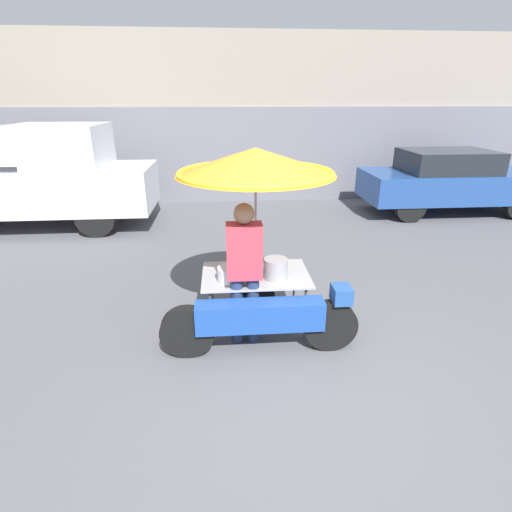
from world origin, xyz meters
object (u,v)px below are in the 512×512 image
Objects in this scene: vendor_person at (245,268)px; parked_car at (451,181)px; pickup_truck at (31,180)px; vendor_motorcycle_cart at (257,199)px.

parked_car is at bearing 44.58° from vendor_person.
pickup_truck is at bearing -177.64° from parked_car.
vendor_motorcycle_cart is at bearing 58.83° from vendor_person.
vendor_person is 0.31× the size of pickup_truck.
vendor_person is at bearing -48.35° from pickup_truck.
parked_car is at bearing 43.99° from vendor_motorcycle_cart.
pickup_truck is (-4.22, 4.74, 0.10)m from vendor_person.
pickup_truck reaches higher than parked_car.
parked_car is 0.79× the size of pickup_truck.
parked_car is at bearing 2.36° from pickup_truck.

